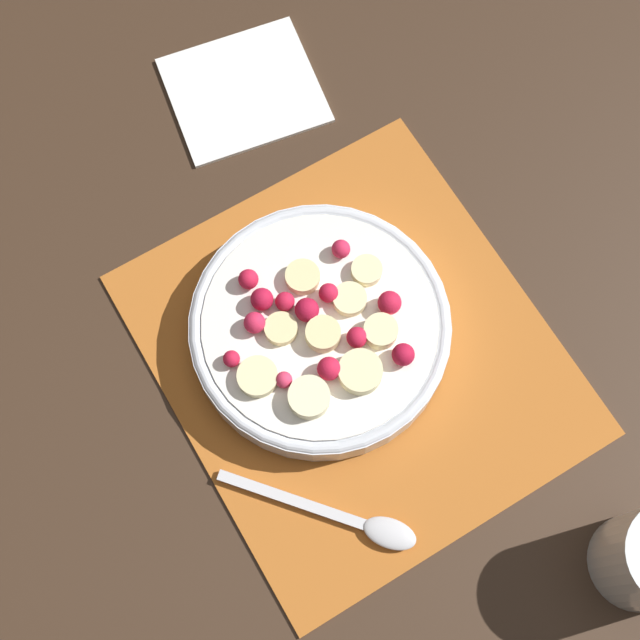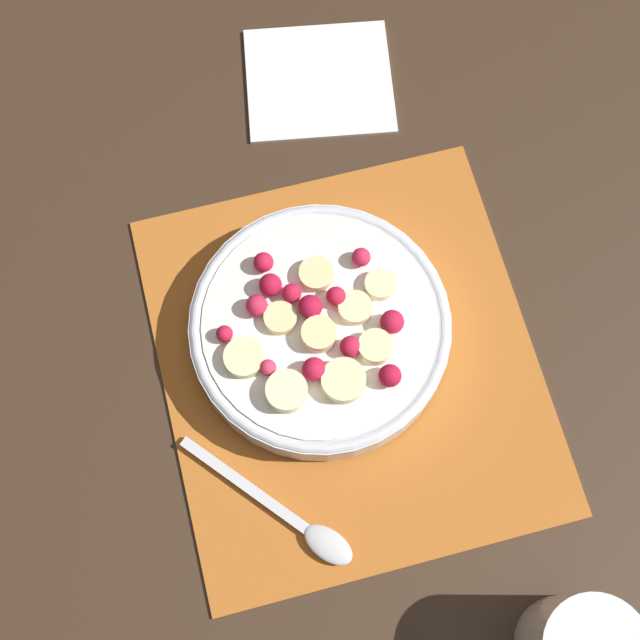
% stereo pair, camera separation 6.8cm
% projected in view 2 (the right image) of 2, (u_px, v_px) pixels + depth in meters
% --- Properties ---
extents(ground_plane, '(3.00, 3.00, 0.00)m').
position_uv_depth(ground_plane, '(348.00, 363.00, 0.79)').
color(ground_plane, '#382619').
extents(placemat, '(0.36, 0.32, 0.01)m').
position_uv_depth(placemat, '(349.00, 362.00, 0.78)').
color(placemat, '#B26023').
rests_on(placemat, ground_plane).
extents(fruit_bowl, '(0.23, 0.23, 0.05)m').
position_uv_depth(fruit_bowl, '(320.00, 328.00, 0.77)').
color(fruit_bowl, silver).
rests_on(fruit_bowl, placemat).
extents(spoon, '(0.14, 0.13, 0.01)m').
position_uv_depth(spoon, '(299.00, 524.00, 0.73)').
color(spoon, silver).
rests_on(spoon, placemat).
extents(napkin, '(0.15, 0.16, 0.01)m').
position_uv_depth(napkin, '(319.00, 80.00, 0.87)').
color(napkin, white).
rests_on(napkin, ground_plane).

